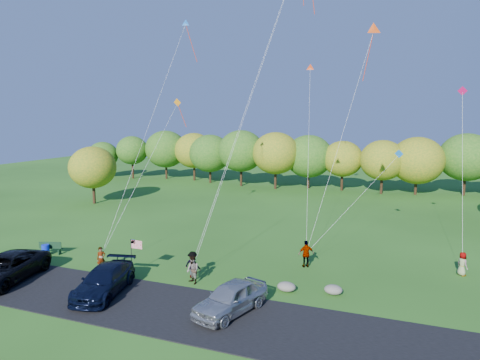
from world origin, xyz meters
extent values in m
plane|color=#235117|center=(0.00, 0.00, 0.00)|extent=(140.00, 140.00, 0.00)
cube|color=black|center=(0.00, -4.00, 0.03)|extent=(44.00, 6.00, 0.06)
cylinder|color=#362113|center=(-34.46, 39.41, 1.22)|extent=(0.36, 0.36, 2.44)
ellipsoid|color=#436E1B|center=(-34.46, 39.41, 4.21)|extent=(5.44, 5.44, 4.89)
cylinder|color=#362113|center=(-30.65, 38.54, 1.30)|extent=(0.36, 0.36, 2.60)
ellipsoid|color=#1E5917|center=(-30.65, 38.54, 4.74)|extent=(6.60, 6.60, 5.94)
cylinder|color=#362113|center=(-25.17, 39.85, 1.50)|extent=(0.36, 0.36, 3.00)
ellipsoid|color=#436E1B|center=(-25.17, 39.85, 4.88)|extent=(5.79, 5.79, 5.21)
cylinder|color=#362113|center=(-19.76, 38.10, 1.36)|extent=(0.36, 0.36, 2.72)
ellipsoid|color=#1E5917|center=(-19.76, 38.10, 4.29)|extent=(4.82, 4.82, 4.33)
cylinder|color=#362113|center=(-14.39, 39.52, 1.37)|extent=(0.36, 0.36, 2.75)
ellipsoid|color=#436E1B|center=(-14.39, 39.52, 4.84)|extent=(6.45, 6.45, 5.81)
cylinder|color=#362113|center=(-10.42, 37.54, 1.22)|extent=(0.36, 0.36, 2.43)
ellipsoid|color=#1E5917|center=(-10.42, 37.54, 4.65)|extent=(6.83, 6.83, 6.15)
cylinder|color=#362113|center=(-5.10, 38.05, 1.11)|extent=(0.36, 0.36, 2.22)
ellipsoid|color=#1E5917|center=(-5.10, 38.05, 4.11)|extent=(5.81, 5.81, 5.23)
cylinder|color=#362113|center=(-0.24, 38.48, 1.50)|extent=(0.36, 0.36, 2.99)
ellipsoid|color=#436E1B|center=(-0.24, 38.48, 5.18)|extent=(6.73, 6.73, 6.05)
cylinder|color=#362113|center=(5.00, 36.99, 1.29)|extent=(0.36, 0.36, 2.58)
ellipsoid|color=#436E1B|center=(5.00, 36.99, 4.21)|extent=(5.01, 5.01, 4.51)
cylinder|color=#362113|center=(10.13, 39.80, 1.34)|extent=(0.36, 0.36, 2.68)
ellipsoid|color=#436E1B|center=(10.13, 39.80, 4.35)|extent=(5.15, 5.15, 4.64)
cylinder|color=#362113|center=(14.75, 38.10, 1.18)|extent=(0.36, 0.36, 2.35)
ellipsoid|color=#1E5917|center=(14.75, 38.10, 4.66)|extent=(7.10, 7.10, 6.39)
cylinder|color=#362113|center=(20.60, 36.88, 1.12)|extent=(0.36, 0.36, 2.23)
ellipsoid|color=#1E5917|center=(20.60, 36.88, 3.97)|extent=(5.35, 5.35, 4.81)
cylinder|color=#362113|center=(-22.00, 18.00, 1.30)|extent=(0.36, 0.36, 2.60)
ellipsoid|color=#436E1B|center=(-22.00, 18.00, 4.42)|extent=(5.60, 5.60, 5.04)
imported|color=black|center=(-10.55, -4.30, 0.92)|extent=(4.00, 6.63, 1.72)
imported|color=black|center=(-3.43, -3.63, 0.85)|extent=(3.35, 5.81, 1.58)
imported|color=#A0A4AA|center=(4.53, -3.25, 0.89)|extent=(3.32, 5.21, 1.65)
imported|color=#4C4C59|center=(-6.25, -0.36, 0.82)|extent=(0.68, 0.71, 1.64)
imported|color=#4C4C59|center=(0.72, -0.25, 0.89)|extent=(1.09, 1.03, 1.79)
imported|color=#4C4C59|center=(0.26, 0.64, 0.89)|extent=(1.20, 0.77, 1.77)
imported|color=#4C4C59|center=(6.79, 5.25, 0.96)|extent=(1.21, 0.96, 1.92)
imported|color=#4C4C59|center=(16.83, 7.38, 0.79)|extent=(0.87, 0.92, 1.59)
cube|color=black|center=(-12.22, 1.26, 0.40)|extent=(1.67, 0.68, 0.06)
cube|color=black|center=(-12.22, 1.09, 0.69)|extent=(1.65, 0.62, 0.53)
cube|color=black|center=(-12.94, 1.26, 0.20)|extent=(0.22, 0.43, 0.40)
cube|color=black|center=(-11.49, 1.26, 0.20)|extent=(0.22, 0.43, 0.40)
cylinder|color=#0E26D9|center=(-12.31, 0.72, 0.41)|extent=(0.55, 0.55, 0.83)
cylinder|color=black|center=(-3.92, -0.15, 1.20)|extent=(0.05, 0.05, 2.40)
cube|color=red|center=(-3.49, -0.15, 2.07)|extent=(0.86, 0.58, 0.02)
cube|color=navy|center=(-3.75, -0.14, 2.24)|extent=(0.35, 0.02, 0.27)
ellipsoid|color=gray|center=(6.58, 0.67, 0.29)|extent=(1.14, 0.89, 0.57)
ellipsoid|color=gray|center=(9.30, 1.24, 0.28)|extent=(1.08, 0.90, 0.56)
cone|color=#1154AE|center=(-5.77, 11.67, 18.61)|extent=(0.82, 0.45, 0.76)
cone|color=red|center=(4.44, 16.38, 14.88)|extent=(0.83, 0.43, 0.75)
cone|color=#D9450F|center=(10.28, 10.74, 16.83)|extent=(1.18, 0.72, 1.07)
cube|color=#D00E5A|center=(16.41, 10.59, 12.26)|extent=(0.62, 0.25, 0.64)
cube|color=orange|center=(-6.87, 11.88, 11.76)|extent=(0.77, 0.28, 0.74)
cube|color=blue|center=(12.46, 13.69, 7.48)|extent=(0.67, 0.29, 0.70)
camera|label=1|loc=(12.70, -23.34, 10.50)|focal=32.00mm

